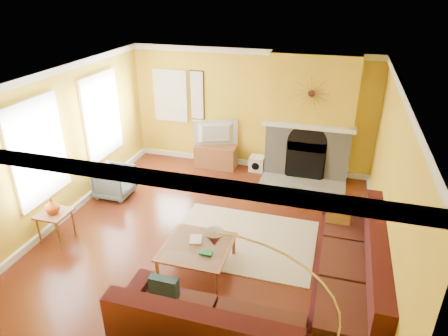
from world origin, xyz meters
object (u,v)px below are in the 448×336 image
(side_table, at_px, (56,226))
(sectional_sofa, at_px, (268,261))
(coffee_table, at_px, (197,256))
(arc_lamp, at_px, (279,330))
(armchair, at_px, (115,182))
(media_console, at_px, (216,156))

(side_table, bearing_deg, sectional_sofa, -1.94)
(coffee_table, bearing_deg, arc_lamp, -50.05)
(sectional_sofa, bearing_deg, armchair, 153.12)
(armchair, bearing_deg, sectional_sofa, -116.88)
(armchair, xyz_separation_m, arc_lamp, (3.86, -3.43, 0.68))
(sectional_sofa, bearing_deg, coffee_table, 173.98)
(sectional_sofa, relative_size, coffee_table, 3.39)
(side_table, bearing_deg, media_console, 64.30)
(sectional_sofa, relative_size, arc_lamp, 1.72)
(media_console, distance_m, armchair, 2.46)
(armchair, relative_size, arc_lamp, 0.34)
(media_console, distance_m, arc_lamp, 5.87)
(coffee_table, distance_m, armchair, 2.87)
(armchair, distance_m, arc_lamp, 5.21)
(sectional_sofa, height_order, media_console, sectional_sofa)
(media_console, xyz_separation_m, side_table, (-1.71, -3.54, 0.00))
(coffee_table, height_order, arc_lamp, arc_lamp)
(arc_lamp, bearing_deg, media_console, 113.41)
(sectional_sofa, height_order, coffee_table, sectional_sofa)
(arc_lamp, bearing_deg, side_table, 155.91)
(sectional_sofa, relative_size, side_table, 6.46)
(coffee_table, height_order, side_table, side_table)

